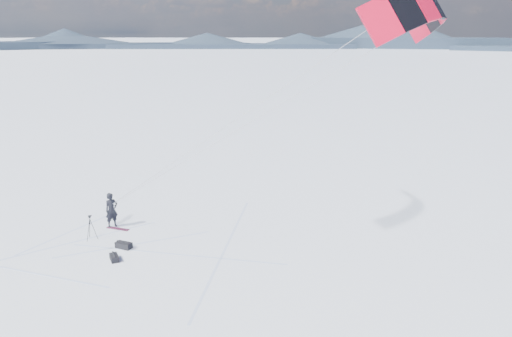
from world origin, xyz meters
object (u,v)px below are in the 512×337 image
Objects in this scene: gear_bag_a at (124,245)px; gear_bag_b at (114,258)px; snowboard at (118,229)px; tripod at (90,224)px; snowkiter at (113,227)px.

gear_bag_a is 1.08× the size of gear_bag_b.
gear_bag_b is at bearing -57.12° from snowboard.
gear_bag_b is at bearing -58.61° from tripod.
tripod is at bearing -150.68° from snowkiter.
snowboard is 1.69× the size of gear_bag_b.
snowkiter reaches higher than gear_bag_b.
gear_bag_a is at bearing -34.89° from tripod.
snowboard is at bearing 49.67° from tripod.
snowboard is 1.56× the size of gear_bag_a.
gear_bag_a is 1.38m from gear_bag_b.
snowboard is 4.00m from gear_bag_b.
gear_bag_b is at bearing -70.82° from gear_bag_a.
snowboard is 1.91m from tripod.
snowkiter is 2.26× the size of gear_bag_a.
tripod is 2.36m from gear_bag_a.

